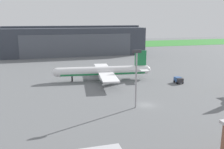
% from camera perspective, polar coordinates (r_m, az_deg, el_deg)
% --- Properties ---
extents(ground_plane, '(440.00, 440.00, 0.00)m').
position_cam_1_polar(ground_plane, '(69.25, 7.80, -6.96)').
color(ground_plane, slate).
extents(grass_field_strip, '(440.00, 56.00, 0.08)m').
position_cam_1_polar(grass_field_strip, '(224.28, -8.99, 6.59)').
color(grass_field_strip, '#358432').
rests_on(grass_field_strip, ground_plane).
extents(maintenance_hangar, '(89.93, 33.28, 18.65)m').
position_cam_1_polar(maintenance_hangar, '(170.83, -8.68, 7.72)').
color(maintenance_hangar, '#383D47').
rests_on(maintenance_hangar, ground_plane).
extents(airliner_far_right, '(37.51, 33.48, 11.21)m').
position_cam_1_polar(airliner_far_right, '(94.90, -1.99, 0.76)').
color(airliner_far_right, white).
rests_on(airliner_far_right, ground_plane).
extents(stair_truck, '(2.61, 3.52, 2.13)m').
position_cam_1_polar(stair_truck, '(94.40, 15.02, -1.20)').
color(stair_truck, '#2D2D33').
rests_on(stair_truck, ground_plane).
extents(apron_light_mast, '(2.40, 0.50, 15.45)m').
position_cam_1_polar(apron_light_mast, '(64.42, 5.58, 0.20)').
color(apron_light_mast, '#99999E').
rests_on(apron_light_mast, ground_plane).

